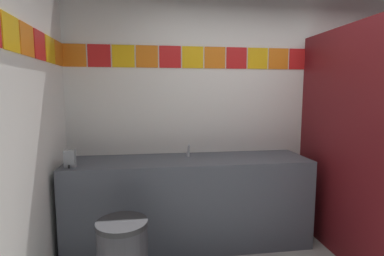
{
  "coord_description": "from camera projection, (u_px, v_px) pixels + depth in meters",
  "views": [
    {
      "loc": [
        -1.19,
        -1.55,
        1.56
      ],
      "look_at": [
        -0.82,
        1.01,
        1.25
      ],
      "focal_mm": 27.32,
      "sensor_mm": 36.0,
      "label": 1
    }
  ],
  "objects": [
    {
      "name": "vanity_counter",
      "position": [
        189.0,
        201.0,
        3.0
      ],
      "size": [
        2.41,
        0.61,
        0.89
      ],
      "color": "#4C515B",
      "rests_on": "ground_plane"
    },
    {
      "name": "wall_back",
      "position": [
        255.0,
        107.0,
        3.34
      ],
      "size": [
        4.12,
        0.09,
        2.77
      ],
      "color": "white",
      "rests_on": "ground_plane"
    },
    {
      "name": "soap_dispenser",
      "position": [
        70.0,
        159.0,
        2.59
      ],
      "size": [
        0.09,
        0.09,
        0.16
      ],
      "color": "gray",
      "rests_on": "vanity_counter"
    },
    {
      "name": "faucet_center",
      "position": [
        188.0,
        152.0,
        3.02
      ],
      "size": [
        0.04,
        0.1,
        0.14
      ],
      "color": "silver",
      "rests_on": "vanity_counter"
    },
    {
      "name": "toilet",
      "position": [
        361.0,
        209.0,
        3.17
      ],
      "size": [
        0.39,
        0.49,
        0.74
      ],
      "color": "white",
      "rests_on": "ground_plane"
    },
    {
      "name": "stall_divider",
      "position": [
        381.0,
        150.0,
        2.46
      ],
      "size": [
        0.92,
        1.47,
        2.16
      ],
      "color": "maroon",
      "rests_on": "ground_plane"
    }
  ]
}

